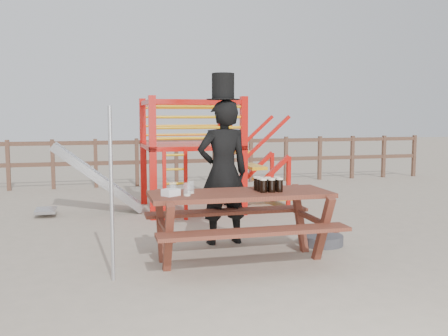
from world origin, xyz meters
TOP-DOWN VIEW (x-y plane):
  - ground at (0.00, 0.00)m, footprint 60.00×60.00m
  - back_fence at (0.00, 7.00)m, footprint 15.09×0.09m
  - playground_fort at (0.12, 3.58)m, footprint 4.71×1.84m
  - picnic_table at (0.13, 0.13)m, footprint 2.20×1.53m
  - man_with_hat at (0.14, 0.98)m, footprint 0.75×0.52m
  - metal_pole at (-1.40, -0.24)m, footprint 0.04×0.04m
  - parasol_base at (1.43, 0.55)m, footprint 0.58×0.58m
  - paper_bag at (-0.72, 0.06)m, footprint 0.23×0.22m
  - stout_pints at (0.47, 0.08)m, footprint 0.31×0.29m
  - empty_glasses at (-0.57, 0.11)m, footprint 0.30×0.26m

SIDE VIEW (x-z plane):
  - ground at x=0.00m, z-range 0.00..0.00m
  - parasol_base at x=1.43m, z-range -0.05..0.19m
  - picnic_table at x=0.13m, z-range 0.11..0.96m
  - back_fence at x=0.00m, z-range 0.14..1.34m
  - paper_bag at x=-0.72m, z-range 0.85..0.93m
  - empty_glasses at x=-0.57m, z-range 0.84..0.99m
  - stout_pints at x=0.47m, z-range 0.85..1.02m
  - metal_pole at x=-1.40m, z-range 0.00..1.87m
  - man_with_hat at x=0.14m, z-range -0.12..2.21m
  - playground_fort at x=0.12m, z-range 0.02..2.12m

